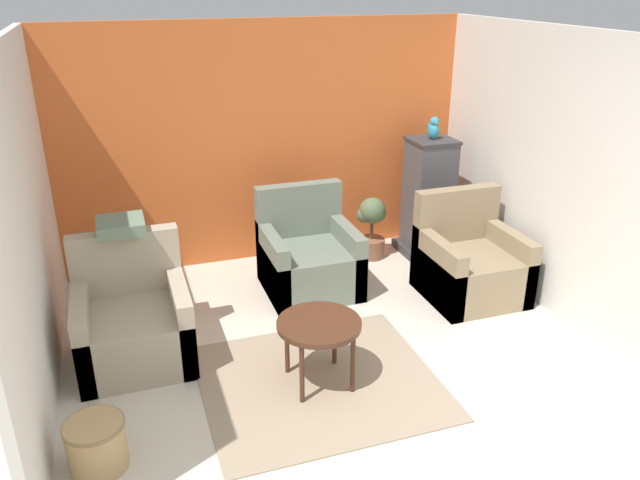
{
  "coord_description": "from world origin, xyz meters",
  "views": [
    {
      "loc": [
        -1.46,
        -2.64,
        2.8
      ],
      "look_at": [
        0.0,
        1.69,
        0.85
      ],
      "focal_mm": 35.0,
      "sensor_mm": 36.0,
      "label": 1
    }
  ],
  "objects": [
    {
      "name": "potted_plant",
      "position": [
        1.01,
        2.98,
        0.36
      ],
      "size": [
        0.31,
        0.29,
        0.66
      ],
      "color": "brown",
      "rests_on": "ground_plane"
    },
    {
      "name": "wall_left",
      "position": [
        -2.1,
        1.69,
        1.21
      ],
      "size": [
        0.06,
        3.38,
        2.43
      ],
      "color": "silver",
      "rests_on": "ground_plane"
    },
    {
      "name": "armchair_left",
      "position": [
        -1.49,
        1.79,
        0.3
      ],
      "size": [
        0.84,
        0.83,
        0.96
      ],
      "color": "tan",
      "rests_on": "ground_plane"
    },
    {
      "name": "birdcage",
      "position": [
        1.63,
        2.91,
        0.61
      ],
      "size": [
        0.55,
        0.55,
        1.26
      ],
      "color": "#353539",
      "rests_on": "ground_plane"
    },
    {
      "name": "wall_right",
      "position": [
        2.1,
        1.69,
        1.21
      ],
      "size": [
        0.06,
        3.38,
        2.43
      ],
      "color": "silver",
      "rests_on": "ground_plane"
    },
    {
      "name": "armchair_middle",
      "position": [
        0.16,
        2.5,
        0.3
      ],
      "size": [
        0.84,
        0.83,
        0.96
      ],
      "color": "slate",
      "rests_on": "ground_plane"
    },
    {
      "name": "wall_back_accent",
      "position": [
        0.0,
        3.41,
        1.21
      ],
      "size": [
        4.26,
        0.06,
        2.43
      ],
      "color": "orange",
      "rests_on": "ground_plane"
    },
    {
      "name": "wicker_basket",
      "position": [
        -1.79,
        0.63,
        0.17
      ],
      "size": [
        0.37,
        0.37,
        0.33
      ],
      "color": "tan",
      "rests_on": "ground_plane"
    },
    {
      "name": "parrot",
      "position": [
        1.63,
        2.91,
        1.36
      ],
      "size": [
        0.11,
        0.2,
        0.23
      ],
      "color": "teal",
      "rests_on": "birdcage"
    },
    {
      "name": "throw_pillow",
      "position": [
        -1.49,
        2.09,
        1.01
      ],
      "size": [
        0.36,
        0.36,
        0.1
      ],
      "color": "slate",
      "rests_on": "armchair_left"
    },
    {
      "name": "area_rug",
      "position": [
        -0.23,
        1.01,
        0.01
      ],
      "size": [
        1.71,
        1.53,
        0.01
      ],
      "color": "gray",
      "rests_on": "ground_plane"
    },
    {
      "name": "ground_plane",
      "position": [
        0.0,
        0.0,
        0.0
      ],
      "size": [
        20.0,
        20.0,
        0.0
      ],
      "primitive_type": "plane",
      "color": "beige",
      "rests_on": "ground"
    },
    {
      "name": "armchair_right",
      "position": [
        1.54,
        1.89,
        0.3
      ],
      "size": [
        0.84,
        0.83,
        0.96
      ],
      "color": "#8E7A5B",
      "rests_on": "ground_plane"
    },
    {
      "name": "coffee_table",
      "position": [
        -0.23,
        1.01,
        0.46
      ],
      "size": [
        0.61,
        0.61,
        0.52
      ],
      "color": "#472819",
      "rests_on": "ground_plane"
    }
  ]
}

